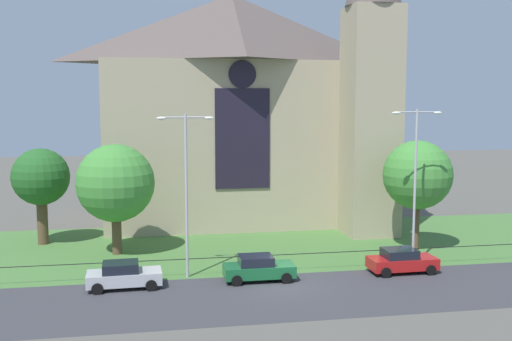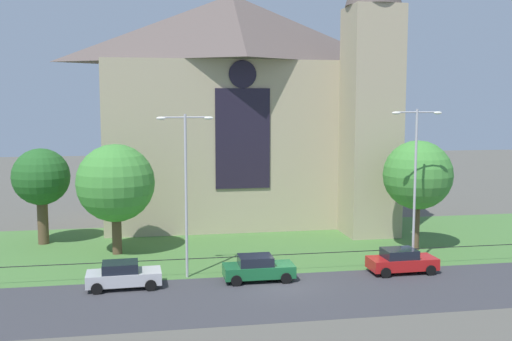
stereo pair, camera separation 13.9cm
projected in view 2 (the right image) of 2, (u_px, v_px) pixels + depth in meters
The scene contains 13 objects.
ground at pixel (252, 244), 44.31m from camera, with size 160.00×160.00×0.00m, color #56544C.
road_asphalt at pixel (288, 295), 32.57m from camera, with size 120.00×8.00×0.01m, color #38383D.
grass_verge at pixel (256, 251), 42.35m from camera, with size 120.00×20.00×0.01m, color #477538.
church_building at pixel (242, 106), 52.38m from camera, with size 23.20×16.20×26.00m.
iron_railing at pixel (270, 257), 36.85m from camera, with size 34.54×0.07×1.13m.
tree_left_near at pixel (116, 183), 41.00m from camera, with size 5.42×5.42×7.74m.
tree_left_far at pixel (41, 178), 43.97m from camera, with size 4.23×4.23×7.21m.
tree_right_near at pixel (418, 175), 42.19m from camera, with size 4.94×4.94×7.90m.
streetlamp_near at pixel (186, 177), 35.28m from camera, with size 3.37×0.26×9.89m.
streetlamp_far at pixel (415, 170), 37.76m from camera, with size 3.37×0.26×10.16m.
parked_car_silver at pixel (123, 275), 33.80m from camera, with size 4.26×2.15×1.51m.
parked_car_green at pixel (258, 268), 35.23m from camera, with size 4.20×2.02×1.51m.
parked_car_red at pixel (401, 261), 36.86m from camera, with size 4.23×2.07×1.51m.
Camera 2 is at (-7.18, -32.81, 10.51)m, focal length 41.52 mm.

